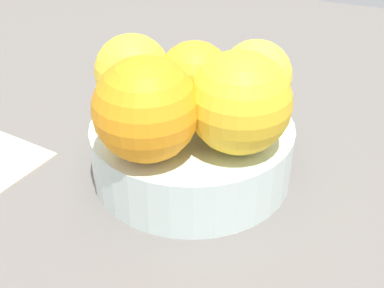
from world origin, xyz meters
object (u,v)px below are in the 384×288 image
(fruit_bowl, at_px, (192,150))
(orange_in_bowl_4, at_px, (256,76))
(orange_in_bowl_0, at_px, (195,78))
(orange_in_bowl_2, at_px, (240,103))
(orange_in_bowl_3, at_px, (132,72))
(orange_in_bowl_1, at_px, (146,110))

(fruit_bowl, height_order, orange_in_bowl_4, orange_in_bowl_4)
(orange_in_bowl_0, bearing_deg, orange_in_bowl_2, 51.86)
(fruit_bowl, bearing_deg, orange_in_bowl_0, -163.58)
(fruit_bowl, xyz_separation_m, orange_in_bowl_3, (-0.01, -0.06, 0.06))
(fruit_bowl, xyz_separation_m, orange_in_bowl_2, (0.02, 0.05, 0.07))
(orange_in_bowl_2, height_order, orange_in_bowl_3, orange_in_bowl_2)
(orange_in_bowl_0, height_order, orange_in_bowl_2, orange_in_bowl_2)
(orange_in_bowl_3, bearing_deg, orange_in_bowl_1, 34.87)
(orange_in_bowl_1, height_order, orange_in_bowl_4, orange_in_bowl_1)
(orange_in_bowl_2, relative_size, orange_in_bowl_4, 1.28)
(orange_in_bowl_1, relative_size, orange_in_bowl_3, 1.21)
(orange_in_bowl_1, bearing_deg, fruit_bowl, 165.67)
(orange_in_bowl_0, xyz_separation_m, orange_in_bowl_1, (0.08, -0.01, 0.01))
(orange_in_bowl_1, height_order, orange_in_bowl_3, orange_in_bowl_1)
(fruit_bowl, relative_size, orange_in_bowl_0, 2.74)
(orange_in_bowl_2, xyz_separation_m, orange_in_bowl_4, (-0.07, -0.01, -0.01))
(orange_in_bowl_1, distance_m, orange_in_bowl_4, 0.12)
(orange_in_bowl_3, bearing_deg, orange_in_bowl_4, 110.00)
(fruit_bowl, bearing_deg, orange_in_bowl_4, 139.88)
(orange_in_bowl_2, bearing_deg, orange_in_bowl_1, -59.23)
(fruit_bowl, height_order, orange_in_bowl_3, orange_in_bowl_3)
(orange_in_bowl_0, xyz_separation_m, orange_in_bowl_2, (0.04, 0.05, 0.01))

